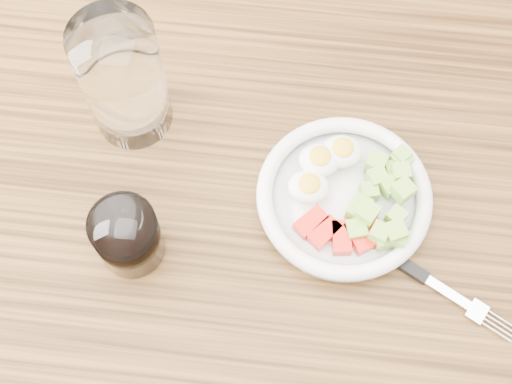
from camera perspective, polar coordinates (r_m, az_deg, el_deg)
ground at (r=1.59m, az=0.32°, el=-11.51°), size 4.00×4.00×0.00m
dining_table at (r=0.94m, az=0.54°, el=-3.68°), size 1.50×0.90×0.77m
bowl at (r=0.84m, az=7.14°, el=-0.27°), size 0.21×0.21×0.05m
fork at (r=0.84m, az=12.23°, el=-6.02°), size 0.20×0.12×0.01m
water_glass at (r=0.84m, az=-10.58°, el=8.82°), size 0.10×0.10×0.17m
coffee_glass at (r=0.80m, az=-10.23°, el=-3.53°), size 0.07×0.07×0.08m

